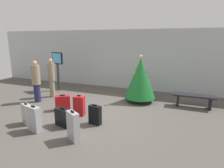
# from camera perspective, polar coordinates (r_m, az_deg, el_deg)

# --- Properties ---
(ground_plane) EXTENTS (16.00, 16.00, 0.00)m
(ground_plane) POSITION_cam_1_polar(r_m,az_deg,el_deg) (6.71, -5.35, -8.75)
(ground_plane) COLOR #514C47
(back_wall) EXTENTS (16.00, 0.20, 2.95)m
(back_wall) POSITION_cam_1_polar(r_m,az_deg,el_deg) (9.85, 4.78, 7.15)
(back_wall) COLOR #B7BCC1
(back_wall) RESTS_ON ground_plane
(holiday_tree) EXTENTS (1.23, 1.23, 1.90)m
(holiday_tree) POSITION_cam_1_polar(r_m,az_deg,el_deg) (7.80, 8.33, 1.75)
(holiday_tree) COLOR #4C3319
(holiday_tree) RESTS_ON ground_plane
(flight_info_kiosk) EXTENTS (0.76, 0.34, 1.87)m
(flight_info_kiosk) POSITION_cam_1_polar(r_m,az_deg,el_deg) (9.75, -15.73, 5.53)
(flight_info_kiosk) COLOR #333338
(flight_info_kiosk) RESTS_ON ground_plane
(waiting_bench) EXTENTS (1.48, 0.44, 0.48)m
(waiting_bench) POSITION_cam_1_polar(r_m,az_deg,el_deg) (7.81, 22.98, -3.80)
(waiting_bench) COLOR black
(waiting_bench) RESTS_ON ground_plane
(traveller_0) EXTENTS (0.47, 0.47, 1.67)m
(traveller_0) POSITION_cam_1_polar(r_m,az_deg,el_deg) (8.28, -21.42, 0.97)
(traveller_0) COLOR #1E234C
(traveller_0) RESTS_ON ground_plane
(traveller_1) EXTENTS (0.31, 0.31, 1.68)m
(traveller_1) POSITION_cam_1_polar(r_m,az_deg,el_deg) (8.79, -17.38, 2.05)
(traveller_1) COLOR gray
(traveller_1) RESTS_ON ground_plane
(suitcase_0) EXTENTS (0.38, 0.30, 0.69)m
(suitcase_0) POSITION_cam_1_polar(r_m,az_deg,el_deg) (6.58, -9.62, -6.30)
(suitcase_0) COLOR #B2191E
(suitcase_0) RESTS_ON ground_plane
(suitcase_1) EXTENTS (0.55, 0.33, 0.57)m
(suitcase_1) POSITION_cam_1_polar(r_m,az_deg,el_deg) (5.89, -14.22, -9.55)
(suitcase_1) COLOR black
(suitcase_1) RESTS_ON ground_plane
(suitcase_2) EXTENTS (0.40, 0.23, 0.62)m
(suitcase_2) POSITION_cam_1_polar(r_m,az_deg,el_deg) (5.85, -5.02, -9.05)
(suitcase_2) COLOR black
(suitcase_2) RESTS_ON ground_plane
(suitcase_3) EXTENTS (0.40, 0.29, 0.66)m
(suitcase_3) POSITION_cam_1_polar(r_m,az_deg,el_deg) (6.37, -23.81, -8.10)
(suitcase_3) COLOR #9EA0A5
(suitcase_3) RESTS_ON ground_plane
(suitcase_4) EXTENTS (0.46, 0.28, 0.74)m
(suitcase_4) POSITION_cam_1_polar(r_m,az_deg,el_deg) (5.81, -21.90, -9.53)
(suitcase_4) COLOR #9EA0A5
(suitcase_4) RESTS_ON ground_plane
(suitcase_5) EXTENTS (0.57, 0.50, 0.57)m
(suitcase_5) POSITION_cam_1_polar(r_m,az_deg,el_deg) (7.17, -14.26, -5.39)
(suitcase_5) COLOR #B2191E
(suitcase_5) RESTS_ON ground_plane
(suitcase_6) EXTENTS (0.44, 0.35, 0.79)m
(suitcase_6) POSITION_cam_1_polar(r_m,az_deg,el_deg) (5.03, -11.40, -12.11)
(suitcase_6) COLOR #9EA0A5
(suitcase_6) RESTS_ON ground_plane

